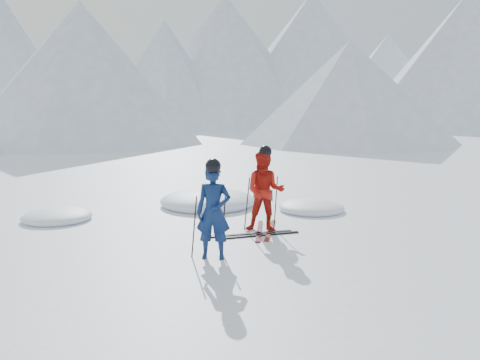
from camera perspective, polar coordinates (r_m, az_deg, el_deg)
name	(u,v)px	position (r m, az deg, el deg)	size (l,w,h in m)	color
ground	(328,233)	(10.49, 9.88, -5.90)	(160.00, 160.00, 0.00)	white
mountain_range	(196,55)	(45.66, -5.01, 13.84)	(106.15, 62.94, 15.53)	#B2BCD1
skier_blue	(213,212)	(8.54, -3.00, -3.63)	(0.58, 0.38, 1.60)	#0C1E4A
skier_red	(265,191)	(10.32, 2.83, -1.30)	(0.81, 0.63, 1.66)	#AA160D
pole_blue_left	(194,227)	(8.67, -5.16, -5.27)	(0.02, 0.02, 1.07)	black
pole_blue_right	(224,223)	(8.90, -1.85, -4.87)	(0.02, 0.02, 1.07)	black
pole_red_left	(247,203)	(10.50, 0.80, -2.65)	(0.02, 0.02, 1.11)	black
pole_red_right	(276,203)	(10.62, 4.04, -2.54)	(0.02, 0.02, 1.11)	black
ski_worn_left	(259,231)	(10.45, 2.18, -5.74)	(0.09, 1.70, 0.03)	black
ski_worn_right	(270,230)	(10.54, 3.41, -5.63)	(0.09, 1.70, 0.03)	black
ski_loose_a	(251,234)	(10.23, 1.28, -6.06)	(0.09, 1.70, 0.03)	black
ski_loose_b	(259,235)	(10.12, 2.10, -6.22)	(0.09, 1.70, 0.03)	black
snow_lumps	(204,208)	(12.72, -4.07, -3.20)	(7.45, 3.45, 0.54)	white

